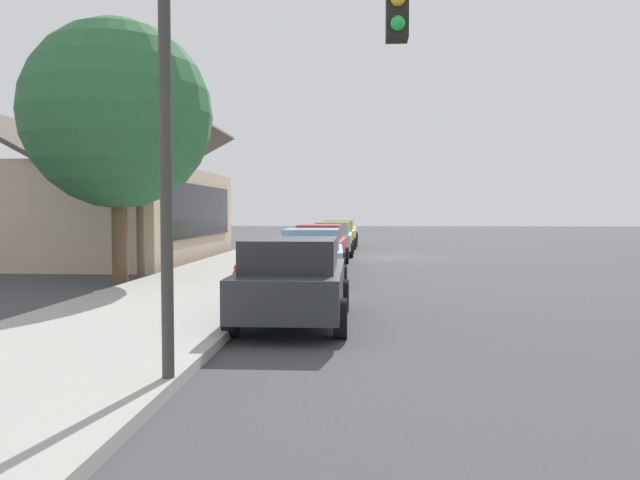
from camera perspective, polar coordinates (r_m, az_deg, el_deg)
ground_plane at (r=28.01m, az=6.61°, el=-1.61°), size 120.00×120.00×0.00m
sidewalk_curb at (r=28.28m, az=-4.80°, el=-1.39°), size 60.00×4.20×0.16m
car_charcoal at (r=11.34m, az=-2.50°, el=-3.72°), size 4.47×2.06×1.59m
car_skyblue at (r=17.52m, az=-0.72°, el=-1.46°), size 4.58×2.07×1.59m
car_cherry at (r=22.87m, az=0.08°, el=-0.50°), size 4.81×2.03×1.59m
car_seafoam at (r=28.93m, az=1.24°, el=0.16°), size 4.73×1.94×1.59m
car_mustard at (r=34.81m, az=1.74°, el=0.59°), size 4.67×2.14×1.59m
car_ivory at (r=40.51m, az=2.05°, el=0.87°), size 4.55×2.11×1.59m
storefront_building at (r=27.72m, az=-18.71°, el=2.49°), size 12.58×8.04×6.01m
shade_tree at (r=18.58m, az=-18.28°, el=10.96°), size 5.30×5.30×7.46m
traffic_light_main at (r=7.08m, az=-5.80°, el=14.20°), size 0.37×2.79×5.20m
utility_pole_wooden at (r=19.86m, az=-16.45°, el=7.91°), size 1.80×0.24×7.50m
fire_hydrant_red at (r=14.17m, az=-7.69°, el=-3.75°), size 0.22×0.22×0.71m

